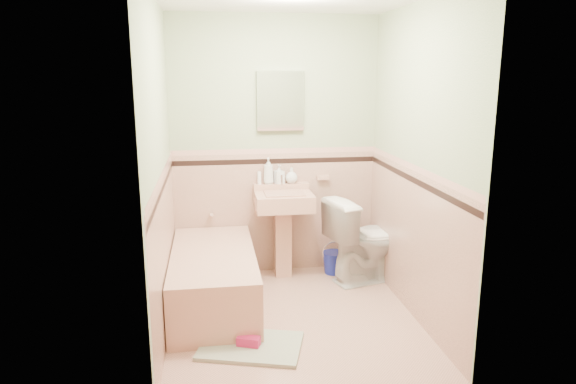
{
  "coord_description": "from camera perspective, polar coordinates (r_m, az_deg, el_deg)",
  "views": [
    {
      "loc": [
        -0.62,
        -3.89,
        1.95
      ],
      "look_at": [
        0.0,
        0.25,
        1.0
      ],
      "focal_mm": 32.47,
      "sensor_mm": 36.0,
      "label": 1
    }
  ],
  "objects": [
    {
      "name": "wall_left",
      "position": [
        3.97,
        -13.89,
        2.25
      ],
      "size": [
        0.0,
        2.5,
        2.5
      ],
      "primitive_type": "plane",
      "rotation": [
        1.57,
        0.0,
        1.57
      ],
      "color": "beige",
      "rests_on": "ground"
    },
    {
      "name": "wall_front",
      "position": [
        2.94,
        3.91,
        -1.04
      ],
      "size": [
        2.5,
        0.0,
        2.5
      ],
      "primitive_type": "plane",
      "rotation": [
        -1.57,
        0.0,
        0.0
      ],
      "color": "beige",
      "rests_on": "ground"
    },
    {
      "name": "cap_left",
      "position": [
        3.97,
        -13.61,
        1.83
      ],
      "size": [
        0.0,
        2.2,
        2.2
      ],
      "primitive_type": "plane",
      "rotation": [
        1.57,
        0.0,
        1.57
      ],
      "color": "tan",
      "rests_on": "ground"
    },
    {
      "name": "bathtub",
      "position": [
        4.56,
        -8.12,
        -9.58
      ],
      "size": [
        0.7,
        1.5,
        0.45
      ],
      "primitive_type": "cube",
      "color": "tan",
      "rests_on": "floor"
    },
    {
      "name": "wainscot_right",
      "position": [
        4.42,
        13.32,
        -5.35
      ],
      "size": [
        0.0,
        2.2,
        2.2
      ],
      "primitive_type": "plane",
      "rotation": [
        1.57,
        0.0,
        -1.57
      ],
      "color": "tan",
      "rests_on": "ground"
    },
    {
      "name": "wall_back",
      "position": [
        5.08,
        -1.43,
        4.87
      ],
      "size": [
        2.5,
        0.0,
        2.5
      ],
      "primitive_type": "plane",
      "rotation": [
        1.57,
        0.0,
        0.0
      ],
      "color": "beige",
      "rests_on": "ground"
    },
    {
      "name": "accent_left",
      "position": [
        3.99,
        -13.53,
        0.42
      ],
      "size": [
        0.0,
        2.2,
        2.2
      ],
      "primitive_type": "plane",
      "rotation": [
        1.57,
        0.0,
        1.57
      ],
      "color": "black",
      "rests_on": "ground"
    },
    {
      "name": "bucket",
      "position": [
        5.27,
        5.01,
        -7.7
      ],
      "size": [
        0.24,
        0.24,
        0.22
      ],
      "primitive_type": null,
      "rotation": [
        0.0,
        0.0,
        0.09
      ],
      "color": "navy",
      "rests_on": "floor"
    },
    {
      "name": "accent_back",
      "position": [
        5.08,
        -1.4,
        3.39
      ],
      "size": [
        2.0,
        0.0,
        2.0
      ],
      "primitive_type": "plane",
      "rotation": [
        1.57,
        0.0,
        0.0
      ],
      "color": "black",
      "rests_on": "ground"
    },
    {
      "name": "floor",
      "position": [
        4.4,
        0.5,
        -13.55
      ],
      "size": [
        2.2,
        2.2,
        0.0
      ],
      "primitive_type": "plane",
      "color": "tan",
      "rests_on": "ground"
    },
    {
      "name": "cap_front",
      "position": [
        2.97,
        3.83,
        -1.52
      ],
      "size": [
        2.0,
        0.0,
        2.0
      ],
      "primitive_type": "plane",
      "rotation": [
        -1.57,
        0.0,
        0.0
      ],
      "color": "tan",
      "rests_on": "ground"
    },
    {
      "name": "wall_right",
      "position": [
        4.27,
        13.92,
        2.98
      ],
      "size": [
        0.0,
        2.5,
        2.5
      ],
      "primitive_type": "plane",
      "rotation": [
        1.57,
        0.0,
        -1.57
      ],
      "color": "beige",
      "rests_on": "ground"
    },
    {
      "name": "cap_right",
      "position": [
        4.27,
        13.68,
        2.58
      ],
      "size": [
        0.0,
        2.2,
        2.2
      ],
      "primitive_type": "plane",
      "rotation": [
        1.57,
        0.0,
        -1.57
      ],
      "color": "tan",
      "rests_on": "ground"
    },
    {
      "name": "accent_right",
      "position": [
        4.29,
        13.61,
        1.26
      ],
      "size": [
        0.0,
        2.2,
        2.2
      ],
      "primitive_type": "plane",
      "rotation": [
        1.57,
        0.0,
        -1.57
      ],
      "color": "black",
      "rests_on": "ground"
    },
    {
      "name": "sink_faucet",
      "position": [
        5.03,
        -0.71,
        1.34
      ],
      "size": [
        0.02,
        0.02,
        0.1
      ],
      "primitive_type": "cylinder",
      "color": "silver",
      "rests_on": "sink"
    },
    {
      "name": "shoe",
      "position": [
        3.93,
        -4.34,
        -15.97
      ],
      "size": [
        0.18,
        0.13,
        0.07
      ],
      "primitive_type": "cube",
      "rotation": [
        0.0,
        0.0,
        -0.36
      ],
      "color": "#BF1E59",
      "rests_on": "bath_mat"
    },
    {
      "name": "tub_faucet",
      "position": [
        5.11,
        -8.35,
        -2.3
      ],
      "size": [
        0.04,
        0.12,
        0.04
      ],
      "primitive_type": "cylinder",
      "rotation": [
        1.57,
        0.0,
        0.0
      ],
      "color": "silver",
      "rests_on": "wall_back"
    },
    {
      "name": "tube",
      "position": [
        5.05,
        -3.16,
        1.55
      ],
      "size": [
        0.04,
        0.04,
        0.12
      ],
      "primitive_type": "cylinder",
      "rotation": [
        0.0,
        0.0,
        0.22
      ],
      "color": "white",
      "rests_on": "sink"
    },
    {
      "name": "soap_bottle_left",
      "position": [
        5.04,
        -2.16,
        2.33
      ],
      "size": [
        0.11,
        0.11,
        0.25
      ],
      "primitive_type": "imported",
      "rotation": [
        0.0,
        0.0,
        -0.18
      ],
      "color": "#B2B2B2",
      "rests_on": "sink"
    },
    {
      "name": "bath_mat",
      "position": [
        3.97,
        -4.08,
        -16.46
      ],
      "size": [
        0.83,
        0.67,
        0.03
      ],
      "primitive_type": "cube",
      "rotation": [
        0.0,
        0.0,
        -0.29
      ],
      "color": "gray",
      "rests_on": "floor"
    },
    {
      "name": "medicine_cabinet",
      "position": [
        5.01,
        -0.84,
        9.94
      ],
      "size": [
        0.45,
        0.04,
        0.56
      ],
      "primitive_type": "cube",
      "color": "white",
      "rests_on": "wall_back"
    },
    {
      "name": "wainscot_front",
      "position": [
        3.17,
        3.68,
        -12.46
      ],
      "size": [
        2.0,
        0.0,
        2.0
      ],
      "primitive_type": "plane",
      "rotation": [
        -1.57,
        0.0,
        0.0
      ],
      "color": "tan",
      "rests_on": "ground"
    },
    {
      "name": "wainscot_left",
      "position": [
        4.13,
        -13.24,
        -6.64
      ],
      "size": [
        0.0,
        2.2,
        2.2
      ],
      "primitive_type": "plane",
      "rotation": [
        1.57,
        0.0,
        1.57
      ],
      "color": "tan",
      "rests_on": "ground"
    },
    {
      "name": "soap_bottle_mid",
      "position": [
        5.06,
        -0.98,
        1.97
      ],
      "size": [
        0.11,
        0.11,
        0.18
      ],
      "primitive_type": "imported",
      "rotation": [
        0.0,
        0.0,
        0.33
      ],
      "color": "#B2B2B2",
      "rests_on": "sink"
    },
    {
      "name": "cap_back",
      "position": [
        5.06,
        -1.4,
        4.5
      ],
      "size": [
        2.0,
        0.0,
        2.0
      ],
      "primitive_type": "plane",
      "rotation": [
        1.57,
        0.0,
        0.0
      ],
      "color": "tan",
      "rests_on": "ground"
    },
    {
      "name": "sink",
      "position": [
        5.03,
        -0.47,
        -4.85
      ],
      "size": [
        0.54,
        0.48,
        0.85
      ],
      "primitive_type": null,
      "color": "tan",
      "rests_on": "floor"
    },
    {
      "name": "wainscot_back",
      "position": [
        5.19,
        -1.37,
        -2.27
      ],
      "size": [
        2.0,
        0.0,
        2.0
      ],
      "primitive_type": "plane",
      "rotation": [
        1.57,
        0.0,
        0.0
      ],
      "color": "tan",
      "rests_on": "ground"
    },
    {
      "name": "toilet",
      "position": [
        5.05,
        8.82,
        -5.11
      ],
      "size": [
        0.9,
        0.66,
        0.82
      ],
      "primitive_type": "imported",
      "rotation": [
        0.0,
        0.0,
        1.84
      ],
      "color": "white",
      "rests_on": "floor"
    },
    {
      "name": "soap_bottle_right",
      "position": [
        5.08,
        0.38,
        1.83
      ],
      "size": [
        0.15,
        0.15,
        0.15
      ],
      "primitive_type": "imported",
      "rotation": [
        0.0,
        0.0,
        0.38
      ],
      "color": "#B2B2B2",
      "rests_on": "sink"
    },
    {
      "name": "accent_front",
      "position": [
        2.99,
        3.8,
        -3.37
      ],
      "size": [
        2.0,
        0.0,
        2.0
      ],
      "primitive_type": "plane",
      "rotation": [
        -1.57,
        0.0,
        0.0
      ],
      "color": "black",
      "rests_on": "ground"
    },
    {
      "name": "soap_dish",
      "position": [
        5.16,
        3.83,
        1.61
      ],
      "size": [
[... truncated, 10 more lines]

